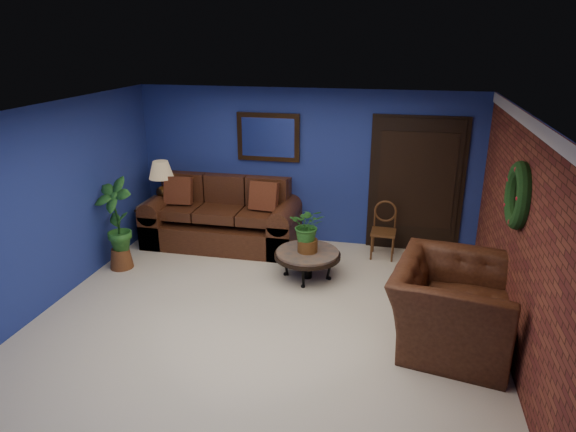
% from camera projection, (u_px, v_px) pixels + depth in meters
% --- Properties ---
extents(floor, '(5.50, 5.50, 0.00)m').
position_uv_depth(floor, '(268.00, 313.00, 6.37)').
color(floor, beige).
rests_on(floor, ground).
extents(wall_back, '(5.50, 0.04, 2.50)m').
position_uv_depth(wall_back, '(305.00, 167.00, 8.25)').
color(wall_back, navy).
rests_on(wall_back, ground).
extents(wall_left, '(0.04, 5.00, 2.50)m').
position_uv_depth(wall_left, '(56.00, 203.00, 6.50)').
color(wall_left, navy).
rests_on(wall_left, ground).
extents(wall_right_brick, '(0.04, 5.00, 2.50)m').
position_uv_depth(wall_right_brick, '(519.00, 238.00, 5.40)').
color(wall_right_brick, brown).
rests_on(wall_right_brick, ground).
extents(ceiling, '(5.50, 5.00, 0.02)m').
position_uv_depth(ceiling, '(265.00, 110.00, 5.53)').
color(ceiling, silver).
rests_on(ceiling, wall_back).
extents(crown_molding, '(0.03, 5.00, 0.14)m').
position_uv_depth(crown_molding, '(534.00, 126.00, 5.01)').
color(crown_molding, white).
rests_on(crown_molding, wall_right_brick).
extents(wall_mirror, '(1.02, 0.06, 0.77)m').
position_uv_depth(wall_mirror, '(268.00, 137.00, 8.18)').
color(wall_mirror, '#3C240F').
rests_on(wall_mirror, wall_back).
extents(closet_door, '(1.44, 0.06, 2.18)m').
position_uv_depth(closet_door, '(416.00, 186.00, 7.94)').
color(closet_door, black).
rests_on(closet_door, wall_back).
extents(wreath, '(0.16, 0.72, 0.72)m').
position_uv_depth(wreath, '(518.00, 195.00, 5.31)').
color(wreath, black).
rests_on(wreath, wall_right_brick).
extents(sofa, '(2.46, 1.06, 1.11)m').
position_uv_depth(sofa, '(224.00, 222.00, 8.43)').
color(sofa, '#4C2715').
rests_on(sofa, ground).
extents(coffee_table, '(0.93, 0.93, 0.40)m').
position_uv_depth(coffee_table, '(307.00, 255.00, 7.20)').
color(coffee_table, '#4A4440').
rests_on(coffee_table, ground).
extents(end_table, '(0.71, 0.71, 0.64)m').
position_uv_depth(end_table, '(164.00, 211.00, 8.55)').
color(end_table, '#4A4440').
rests_on(end_table, ground).
extents(table_lamp, '(0.40, 0.40, 0.67)m').
position_uv_depth(table_lamp, '(162.00, 177.00, 8.36)').
color(table_lamp, '#3C240F').
rests_on(table_lamp, end_table).
extents(side_chair, '(0.38, 0.38, 0.87)m').
position_uv_depth(side_chair, '(384.00, 226.00, 7.89)').
color(side_chair, '#562D18').
rests_on(side_chair, ground).
extents(armchair, '(1.51, 1.65, 0.93)m').
position_uv_depth(armchair, '(453.00, 306.00, 5.62)').
color(armchair, '#4C2715').
rests_on(armchair, ground).
extents(coffee_plant, '(0.50, 0.44, 0.66)m').
position_uv_depth(coffee_plant, '(308.00, 228.00, 7.06)').
color(coffee_plant, brown).
rests_on(coffee_plant, coffee_table).
extents(floor_plant, '(0.40, 0.35, 0.79)m').
position_uv_depth(floor_plant, '(462.00, 272.00, 6.54)').
color(floor_plant, brown).
rests_on(floor_plant, ground).
extents(tall_plant, '(0.68, 0.56, 1.36)m').
position_uv_depth(tall_plant, '(117.00, 221.00, 7.39)').
color(tall_plant, brown).
rests_on(tall_plant, ground).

